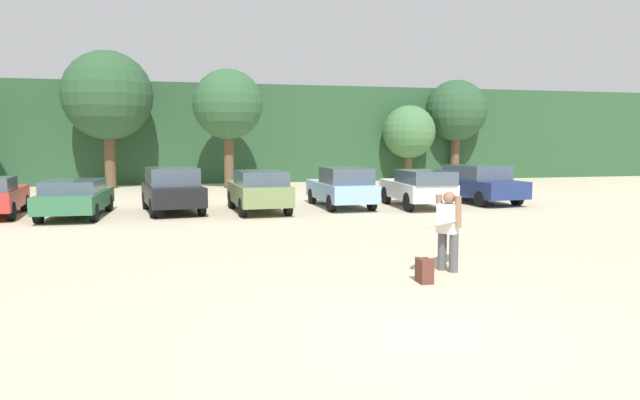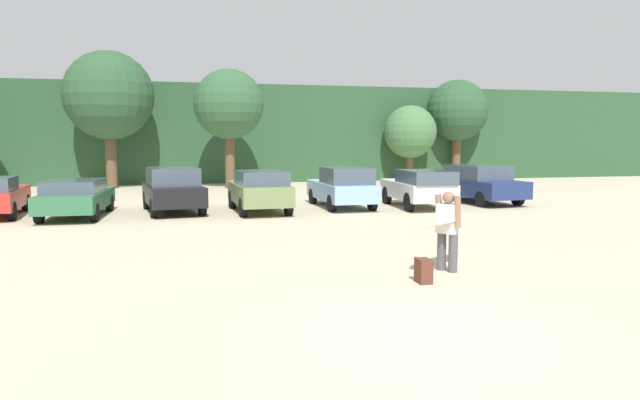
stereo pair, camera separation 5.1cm
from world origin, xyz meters
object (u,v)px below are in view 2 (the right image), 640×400
Objects in this scene: parked_car_black at (173,189)px; parked_car_olive_green at (259,190)px; person_adult at (448,226)px; backpack_dropped at (424,271)px; parked_car_navy at (478,183)px; surfboard_cream at (450,221)px; parked_car_white at (419,187)px; parked_car_forest_green at (76,197)px; parked_car_sky_blue at (343,187)px.

parked_car_black is 3.18m from parked_car_olive_green.
person_adult reaches higher than parked_car_olive_green.
person_adult is 1.35m from backpack_dropped.
parked_car_navy is 13.24m from surfboard_cream.
parked_car_black is 1.01× the size of parked_car_white.
parked_car_olive_green is 10.64m from person_adult.
person_adult reaches higher than parked_car_white.
parked_car_forest_green is 15.76m from parked_car_navy.
parked_car_sky_blue reaches higher than surfboard_cream.
parked_car_forest_green is 12.54m from parked_car_white.
parked_car_sky_blue reaches higher than parked_car_white.
parked_car_black is 1.04× the size of parked_car_olive_green.
backpack_dropped is at bearing -142.52° from parked_car_forest_green.
parked_car_white is 9.54× the size of backpack_dropped.
parked_car_olive_green is 10.54m from surfboard_cream.
parked_car_navy is (6.07, 0.41, 0.02)m from parked_car_sky_blue.
parked_car_olive_green is at bearing 90.80° from parked_car_navy.
person_adult is at bearing 162.40° from parked_car_white.
parked_car_olive_green is 0.97× the size of parked_car_white.
parked_car_forest_green reaches higher than backpack_dropped.
person_adult is 0.84× the size of surfboard_cream.
parked_car_forest_green is at bearing 124.87° from backpack_dropped.
parked_car_white is at bearing 67.03° from backpack_dropped.
surfboard_cream reaches higher than backpack_dropped.
parked_car_olive_green is at bearing -113.29° from surfboard_cream.
backpack_dropped is at bearing -174.89° from parked_car_olive_green.
person_adult is (5.51, -11.09, 0.05)m from parked_car_black.
parked_car_sky_blue is 11.06m from person_adult.
surfboard_cream is at bearing -156.32° from person_adult.
parked_car_sky_blue reaches higher than parked_car_olive_green.
person_adult is (8.73, -10.50, 0.21)m from parked_car_forest_green.
parked_car_olive_green is at bearing 97.98° from backpack_dropped.
parked_car_sky_blue is at bearing 77.54° from parked_car_white.
parked_car_navy is 13.41m from person_adult.
parked_car_forest_green is 2.75× the size of person_adult.
parked_car_navy is (15.73, 0.93, 0.13)m from parked_car_forest_green.
parked_car_navy is 14.55m from backpack_dropped.
parked_car_sky_blue reaches higher than parked_car_forest_green.
parked_car_navy is at bearing -87.28° from parked_car_sky_blue.
parked_car_navy reaches higher than backpack_dropped.
backpack_dropped is (-4.67, -11.02, -0.59)m from parked_car_white.
parked_car_forest_green is 2.30× the size of surfboard_cream.
surfboard_cream is at bearing 162.67° from parked_car_white.
parked_car_navy is (9.43, 1.07, 0.01)m from parked_car_olive_green.
parked_car_olive_green is 2.57× the size of person_adult.
surfboard_cream is at bearing 142.90° from parked_car_navy.
person_adult reaches higher than parked_car_navy.
parked_car_olive_green is 9.24× the size of backpack_dropped.
parked_car_navy reaches higher than parked_car_white.
parked_car_forest_green is 1.04× the size of parked_car_white.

